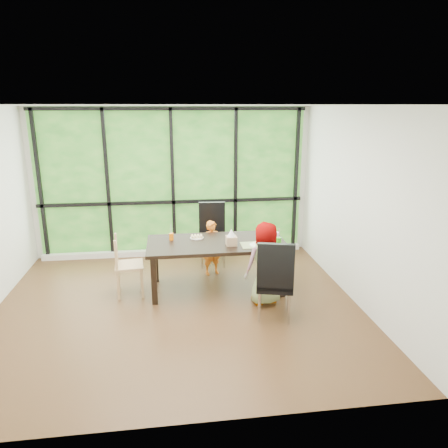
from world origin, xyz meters
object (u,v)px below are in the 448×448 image
(orange_cup, at_px, (171,237))
(green_cup, at_px, (279,241))
(plate_near, at_px, (258,245))
(white_mug, at_px, (276,235))
(plate_far, at_px, (197,238))
(chair_end_beech, at_px, (129,265))
(dining_table, at_px, (217,265))
(child_older, at_px, (264,264))
(child_toddler, at_px, (212,248))
(tissue_box, at_px, (231,241))
(chair_window_leather, at_px, (212,235))
(chair_interior_leather, at_px, (275,279))

(orange_cup, xyz_separation_m, green_cup, (1.54, -0.46, 0.01))
(plate_near, relative_size, white_mug, 2.59)
(plate_far, height_order, orange_cup, orange_cup)
(chair_end_beech, relative_size, plate_near, 3.58)
(dining_table, bearing_deg, child_older, -42.74)
(orange_cup, bearing_deg, child_toddler, 32.16)
(dining_table, relative_size, child_toddler, 2.25)
(tissue_box, bearing_deg, chair_window_leather, 97.19)
(dining_table, xyz_separation_m, chair_window_leather, (0.05, 1.01, 0.17))
(chair_window_leather, bearing_deg, plate_far, -108.52)
(child_toddler, height_order, plate_far, child_toddler)
(orange_cup, bearing_deg, child_older, -30.32)
(dining_table, relative_size, child_older, 1.73)
(chair_interior_leather, xyz_separation_m, plate_far, (-0.93, 1.19, 0.22))
(dining_table, bearing_deg, plate_near, -23.22)
(chair_end_beech, height_order, child_toddler, child_toddler)
(child_toddler, relative_size, white_mug, 9.38)
(chair_end_beech, xyz_separation_m, green_cup, (2.16, -0.26, 0.36))
(green_cup, bearing_deg, dining_table, 162.16)
(chair_end_beech, bearing_deg, chair_interior_leather, -121.82)
(child_toddler, distance_m, plate_near, 1.07)
(white_mug, bearing_deg, chair_interior_leather, -104.70)
(plate_near, relative_size, green_cup, 2.08)
(chair_window_leather, bearing_deg, chair_interior_leather, -69.45)
(white_mug, bearing_deg, plate_near, -138.46)
(plate_far, distance_m, orange_cup, 0.39)
(dining_table, distance_m, chair_window_leather, 1.03)
(chair_window_leather, height_order, orange_cup, chair_window_leather)
(tissue_box, bearing_deg, child_older, -43.30)
(child_older, distance_m, plate_near, 0.35)
(chair_window_leather, distance_m, white_mug, 1.32)
(dining_table, height_order, orange_cup, orange_cup)
(chair_interior_leather, bearing_deg, chair_end_beech, -11.63)
(chair_interior_leather, bearing_deg, tissue_box, -45.79)
(plate_near, bearing_deg, chair_interior_leather, -84.37)
(dining_table, distance_m, plate_near, 0.74)
(plate_far, bearing_deg, white_mug, -7.74)
(chair_end_beech, bearing_deg, orange_cup, -78.00)
(plate_near, height_order, tissue_box, tissue_box)
(chair_window_leather, height_order, child_older, child_older)
(orange_cup, bearing_deg, chair_interior_leather, -41.36)
(chair_window_leather, xyz_separation_m, plate_far, (-0.32, -0.80, 0.22))
(chair_window_leather, height_order, plate_far, chair_window_leather)
(plate_near, bearing_deg, white_mug, 41.54)
(dining_table, xyz_separation_m, orange_cup, (-0.66, 0.18, 0.43))
(plate_far, xyz_separation_m, green_cup, (1.15, -0.50, 0.05))
(plate_far, distance_m, tissue_box, 0.62)
(chair_interior_leather, distance_m, plate_near, 0.76)
(plate_near, xyz_separation_m, white_mug, (0.34, 0.30, 0.04))
(child_toddler, relative_size, tissue_box, 5.94)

